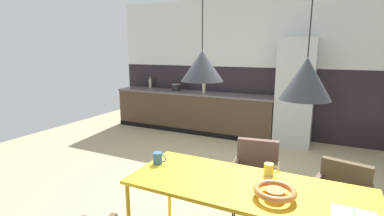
% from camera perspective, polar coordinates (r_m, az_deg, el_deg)
% --- Properties ---
extents(ground_plane, '(9.12, 9.12, 0.00)m').
position_cam_1_polar(ground_plane, '(3.67, 3.18, -17.92)').
color(ground_plane, tan).
extents(back_wall_splashback_dark, '(7.01, 0.12, 1.46)m').
position_cam_1_polar(back_wall_splashback_dark, '(6.21, 14.24, 1.23)').
color(back_wall_splashback_dark, black).
rests_on(back_wall_splashback_dark, ground).
extents(back_wall_panel_upper, '(7.01, 0.12, 1.46)m').
position_cam_1_polar(back_wall_panel_upper, '(6.13, 14.94, 14.75)').
color(back_wall_panel_upper, silver).
rests_on(back_wall_panel_upper, back_wall_splashback_dark).
extents(kitchen_counter, '(3.70, 0.63, 0.89)m').
position_cam_1_polar(kitchen_counter, '(6.42, 0.02, -0.67)').
color(kitchen_counter, '#463223').
rests_on(kitchen_counter, ground).
extents(refrigerator_column, '(0.67, 0.60, 2.04)m').
position_cam_1_polar(refrigerator_column, '(5.72, 20.18, 2.95)').
color(refrigerator_column, '#ADAFB2').
rests_on(refrigerator_column, ground).
extents(dining_table, '(1.91, 0.76, 0.76)m').
position_cam_1_polar(dining_table, '(2.39, 10.83, -16.02)').
color(dining_table, gold).
rests_on(dining_table, ground).
extents(armchair_near_window, '(0.57, 0.56, 0.74)m').
position_cam_1_polar(armchair_near_window, '(3.17, 28.02, -14.61)').
color(armchair_near_window, brown).
rests_on(armchair_near_window, ground).
extents(armchair_head_of_table, '(0.54, 0.53, 0.82)m').
position_cam_1_polar(armchair_head_of_table, '(3.26, 12.83, -11.88)').
color(armchair_head_of_table, brown).
rests_on(armchair_head_of_table, ground).
extents(fruit_bowl, '(0.31, 0.31, 0.08)m').
position_cam_1_polar(fruit_bowl, '(2.21, 16.43, -15.93)').
color(fruit_bowl, '#B2662D').
rests_on(fruit_bowl, dining_table).
extents(open_book, '(0.27, 0.19, 0.02)m').
position_cam_1_polar(open_book, '(2.21, 29.98, -18.35)').
color(open_book, white).
rests_on(open_book, dining_table).
extents(mug_short_terracotta, '(0.14, 0.09, 0.11)m').
position_cam_1_polar(mug_short_terracotta, '(2.72, -6.90, -10.02)').
color(mug_short_terracotta, '#335B93').
rests_on(mug_short_terracotta, dining_table).
extents(mug_tall_blue, '(0.13, 0.08, 0.10)m').
position_cam_1_polar(mug_tall_blue, '(2.57, 15.36, -11.86)').
color(mug_tall_blue, gold).
rests_on(mug_tall_blue, dining_table).
extents(cooking_pot, '(0.21, 0.21, 0.18)m').
position_cam_1_polar(cooking_pot, '(6.54, -3.23, 4.21)').
color(cooking_pot, black).
rests_on(cooking_pot, kitchen_counter).
extents(bottle_vinegar_dark, '(0.07, 0.07, 0.31)m').
position_cam_1_polar(bottle_vinegar_dark, '(6.17, 2.41, 4.14)').
color(bottle_vinegar_dark, tan).
rests_on(bottle_vinegar_dark, kitchen_counter).
extents(bottle_spice_small, '(0.07, 0.07, 0.27)m').
position_cam_1_polar(bottle_spice_small, '(7.11, -8.46, 4.96)').
color(bottle_spice_small, tan).
rests_on(bottle_spice_small, kitchen_counter).
extents(pendant_lamp_over_table_near, '(0.34, 0.34, 1.30)m').
position_cam_1_polar(pendant_lamp_over_table_near, '(2.23, 2.08, 8.58)').
color(pendant_lamp_over_table_near, black).
extents(pendant_lamp_over_table_far, '(0.34, 0.34, 1.39)m').
position_cam_1_polar(pendant_lamp_over_table_far, '(2.05, 22.09, 5.54)').
color(pendant_lamp_over_table_far, black).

